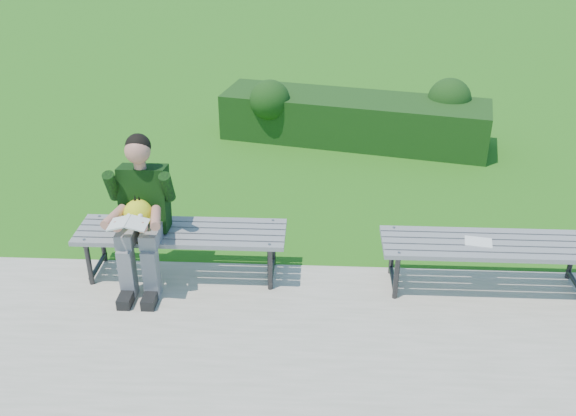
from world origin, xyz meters
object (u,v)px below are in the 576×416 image
(hedge, at_px, (356,116))
(bench_left, at_px, (182,236))
(paper_sheet, at_px, (478,242))
(bench_right, at_px, (490,248))
(seated_boy, at_px, (141,209))

(hedge, relative_size, bench_left, 1.99)
(paper_sheet, bearing_deg, bench_right, 0.00)
(bench_left, bearing_deg, seated_boy, -162.49)
(bench_left, height_order, seated_boy, seated_boy)
(hedge, height_order, seated_boy, seated_boy)
(bench_right, height_order, seated_boy, seated_boy)
(hedge, xyz_separation_m, bench_left, (-1.66, -3.36, 0.07))
(bench_left, xyz_separation_m, seated_boy, (-0.30, -0.09, 0.30))
(hedge, xyz_separation_m, seated_boy, (-1.96, -3.46, 0.37))
(bench_left, bearing_deg, paper_sheet, -1.79)
(bench_right, relative_size, paper_sheet, 7.36)
(seated_boy, xyz_separation_m, paper_sheet, (2.82, 0.02, -0.24))
(hedge, height_order, bench_right, hedge)
(bench_right, height_order, paper_sheet, bench_right)
(bench_left, distance_m, bench_right, 2.62)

